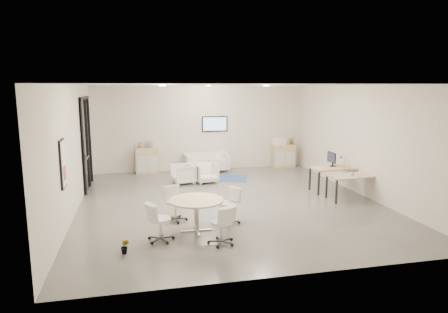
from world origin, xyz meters
TOP-DOWN VIEW (x-y plane):
  - room_shell at (0.00, 0.00)m, footprint 9.60×10.60m
  - glass_door at (-3.95, 2.51)m, footprint 0.09×1.90m
  - artwork at (-3.97, -1.60)m, footprint 0.05×0.54m
  - wall_tv at (0.50, 4.46)m, footprint 0.98×0.06m
  - ceiling_spots at (-0.20, 0.83)m, footprint 3.14×4.14m
  - sideboard_left at (-2.07, 4.26)m, footprint 0.84×0.44m
  - sideboard_right at (3.22, 4.26)m, footprint 0.90×0.43m
  - books at (-2.11, 4.26)m, footprint 0.49×0.14m
  - printer at (3.04, 4.26)m, footprint 0.52×0.45m
  - loveseat at (0.10, 4.09)m, footprint 1.68×0.93m
  - blue_rug at (0.51, 2.86)m, footprint 1.79×1.47m
  - armchair_left at (-0.97, 2.40)m, footprint 0.76×0.79m
  - armchair_right at (-0.21, 2.37)m, footprint 0.78×0.75m
  - desk_rear at (3.41, 0.40)m, footprint 1.47×0.78m
  - desk_front at (3.45, -0.52)m, footprint 1.40×0.79m
  - monitor at (3.36, 0.55)m, footprint 0.20×0.50m
  - round_table at (-1.21, -2.07)m, footprint 1.19×1.19m
  - meeting_chairs at (-1.21, -2.07)m, footprint 2.39×2.39m
  - plant_cabinet at (3.57, 4.24)m, footprint 0.28×0.30m
  - plant_floor at (-2.73, -2.97)m, footprint 0.25×0.33m
  - cup at (3.40, -0.59)m, footprint 0.16×0.14m

SIDE VIEW (x-z plane):
  - blue_rug at x=0.51m, z-range 0.00..0.01m
  - plant_floor at x=-2.73m, z-range 0.00..0.13m
  - loveseat at x=0.10m, z-range 0.03..0.63m
  - armchair_left at x=-0.97m, z-range 0.00..0.70m
  - armchair_right at x=-0.21m, z-range 0.00..0.71m
  - meeting_chairs at x=-1.21m, z-range 0.00..0.82m
  - sideboard_right at x=3.22m, z-range 0.00..0.90m
  - sideboard_left at x=-2.07m, z-range 0.00..0.95m
  - desk_front at x=3.45m, z-range 0.28..0.98m
  - round_table at x=-1.21m, z-range 0.28..1.01m
  - desk_rear at x=3.41m, z-range 0.30..1.04m
  - cup at x=3.40m, z-range 0.70..0.83m
  - monitor at x=3.36m, z-range 0.76..1.20m
  - plant_cabinet at x=3.57m, z-range 0.90..1.12m
  - printer at x=3.04m, z-range 0.89..1.21m
  - books at x=-2.11m, z-range 0.95..1.17m
  - glass_door at x=-3.95m, z-range 0.08..2.93m
  - artwork at x=-3.97m, z-range 1.03..2.07m
  - room_shell at x=0.00m, z-range -0.80..4.00m
  - wall_tv at x=0.50m, z-range 1.46..2.04m
  - ceiling_spots at x=-0.20m, z-range 3.17..3.20m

